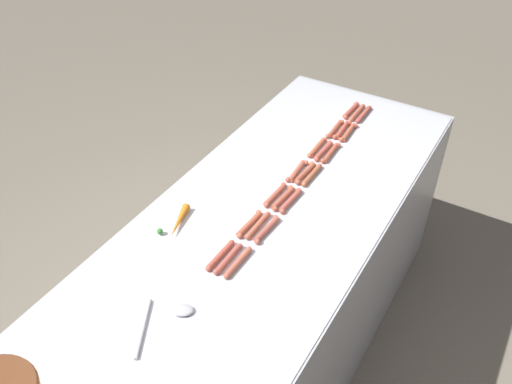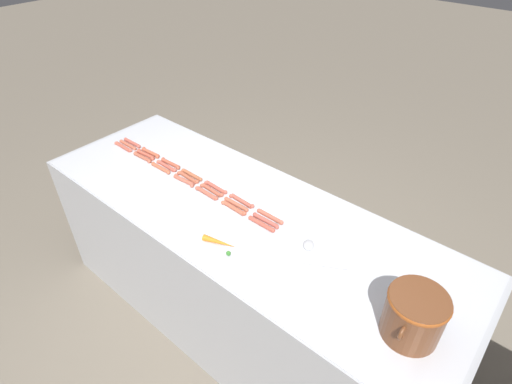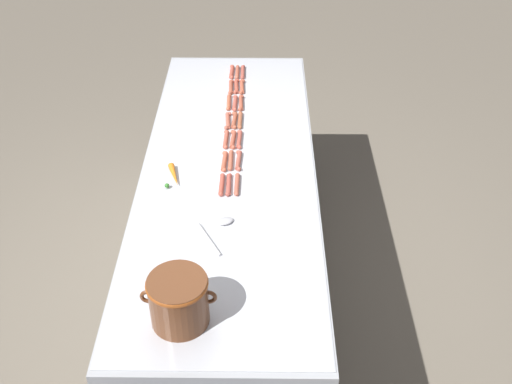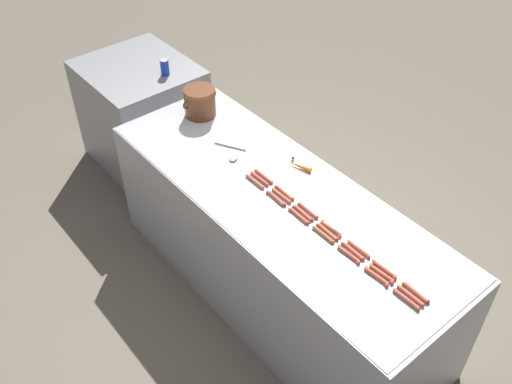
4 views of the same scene
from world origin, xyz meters
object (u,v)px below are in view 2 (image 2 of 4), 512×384
hot_dog_10 (188,177)px  hot_dog_13 (266,221)px  hot_dog_2 (171,163)px  hot_dog_4 (216,187)px  hot_dog_7 (128,145)px  hot_dog_12 (236,204)px  hot_dog_17 (184,180)px  hot_dog_18 (206,193)px  hot_dog_0 (132,143)px  hot_dog_8 (146,154)px  hot_dog_16 (161,168)px  hot_dog_11 (212,190)px  bean_pot (414,314)px  hot_dog_9 (166,166)px  hot_dog_14 (123,147)px  hot_dog_20 (261,224)px  hot_dog_5 (242,201)px  hot_dog_1 (151,153)px  carrot (220,243)px  hot_dog_6 (270,216)px  hot_dog_19 (234,208)px  hot_dog_15 (142,157)px  serving_spoon (313,251)px

hot_dog_10 → hot_dog_13: bearing=89.6°
hot_dog_2 → hot_dog_4: (-0.00, 0.38, 0.00)m
hot_dog_7 → hot_dog_12: size_ratio=1.00×
hot_dog_2 → hot_dog_13: size_ratio=1.00×
hot_dog_12 → hot_dog_17: bearing=-85.2°
hot_dog_7 → hot_dog_18: same height
hot_dog_0 → hot_dog_8: (0.03, 0.18, 0.00)m
hot_dog_16 → hot_dog_11: bearing=95.8°
hot_dog_13 → bean_pot: bearing=80.2°
hot_dog_9 → hot_dog_14: size_ratio=1.00×
hot_dog_20 → bean_pot: bearing=82.4°
hot_dog_5 → hot_dog_20: size_ratio=1.00×
hot_dog_1 → hot_dog_17: size_ratio=1.00×
hot_dog_12 → hot_dog_20: 0.20m
hot_dog_20 → carrot: bearing=-14.4°
hot_dog_8 → hot_dog_9: same height
hot_dog_4 → hot_dog_14: bearing=-84.7°
hot_dog_4 → hot_dog_9: bearing=-84.4°
hot_dog_11 → hot_dog_14: size_ratio=1.00×
hot_dog_2 → hot_dog_11: 0.38m
hot_dog_1 → hot_dog_4: size_ratio=1.00×
hot_dog_6 → hot_dog_18: 0.39m
hot_dog_10 → hot_dog_19: same height
hot_dog_6 → hot_dog_2: bearing=-89.8°
hot_dog_7 → hot_dog_1: bearing=100.4°
hot_dog_5 → bean_pot: size_ratio=0.60×
hot_dog_15 → hot_dog_12: bearing=92.3°
hot_dog_0 → hot_dog_18: size_ratio=1.00×
bean_pot → hot_dog_8: bearing=-94.6°
hot_dog_10 → carrot: (0.27, 0.52, 0.00)m
hot_dog_2 → hot_dog_16: 0.07m
hot_dog_13 → serving_spoon: hot_dog_13 is taller
hot_dog_0 → serving_spoon: hot_dog_0 is taller
hot_dog_10 → hot_dog_16: (0.04, -0.20, 0.00)m
hot_dog_9 → hot_dog_20: 0.77m
hot_dog_2 → hot_dog_16: same height
hot_dog_2 → hot_dog_9: 0.03m
hot_dog_10 → hot_dog_11: size_ratio=1.00×
hot_dog_1 → hot_dog_19: bearing=85.1°
hot_dog_15 → carrot: size_ratio=0.94×
hot_dog_0 → hot_dog_12: 0.95m
hot_dog_5 → hot_dog_13: same height
hot_dog_1 → hot_dog_7: size_ratio=1.00×
hot_dog_1 → hot_dog_13: bearing=87.9°
hot_dog_10 → hot_dog_13: 0.58m
hot_dog_4 → hot_dog_19: bearing=71.1°
hot_dog_10 → hot_dog_12: size_ratio=1.00×
hot_dog_15 → bean_pot: 1.77m
hot_dog_8 → hot_dog_16: 0.19m
hot_dog_0 → hot_dog_9: bearing=84.9°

